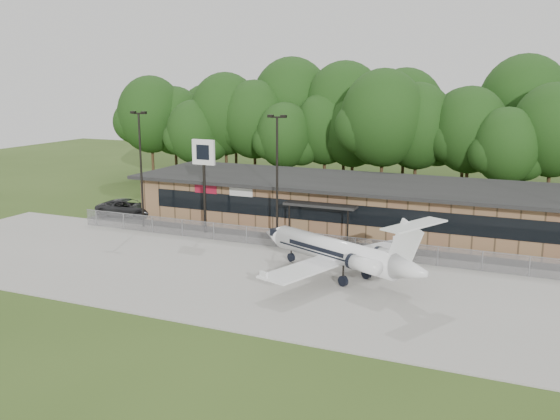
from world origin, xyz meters
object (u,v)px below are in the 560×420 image
at_px(terminal, 364,204).
at_px(suv, 128,208).
at_px(business_jet, 341,254).
at_px(pole_sign, 204,162).

xyz_separation_m(terminal, suv, (-22.00, -4.32, -1.34)).
xyz_separation_m(business_jet, suv, (-24.59, 9.91, -0.91)).
distance_m(terminal, suv, 22.46).
relative_size(suv, pole_sign, 0.75).
height_order(terminal, pole_sign, pole_sign).
xyz_separation_m(terminal, business_jet, (2.59, -14.23, -0.43)).
xyz_separation_m(suv, pole_sign, (10.16, -2.83, 5.31)).
bearing_deg(pole_sign, suv, 166.65).
bearing_deg(suv, business_jet, -124.52).
height_order(business_jet, pole_sign, pole_sign).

